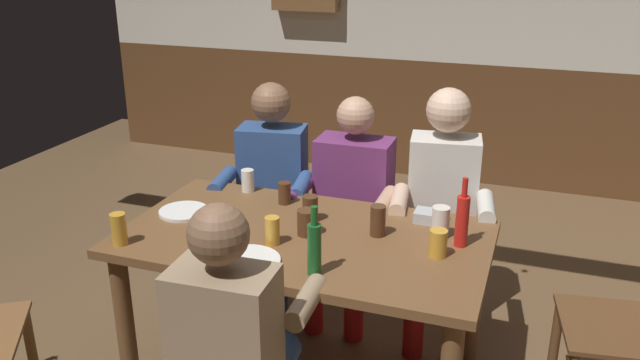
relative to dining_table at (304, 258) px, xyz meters
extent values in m
cube|color=brown|center=(0.00, 2.95, -0.14)|extent=(5.97, 0.12, 0.99)
cube|color=brown|center=(0.00, 0.00, 0.09)|extent=(1.56, 0.88, 0.04)
cylinder|color=brown|center=(-0.70, -0.36, -0.28)|extent=(0.08, 0.08, 0.71)
cylinder|color=brown|center=(-0.70, 0.36, -0.28)|extent=(0.08, 0.08, 0.71)
cylinder|color=brown|center=(0.70, 0.36, -0.28)|extent=(0.08, 0.08, 0.71)
cube|color=#2D4C84|center=(-0.47, 0.74, 0.08)|extent=(0.39, 0.28, 0.52)
sphere|color=brown|center=(-0.47, 0.74, 0.48)|extent=(0.21, 0.21, 0.21)
cylinder|color=#2D4C84|center=(-0.35, 0.62, -0.16)|extent=(0.20, 0.41, 0.13)
cylinder|color=#2D4C84|center=(-0.54, 0.58, -0.16)|extent=(0.20, 0.41, 0.13)
cylinder|color=#2D4C84|center=(-0.31, 0.42, -0.43)|extent=(0.10, 0.10, 0.42)
cylinder|color=#2D4C84|center=(-0.51, 0.39, -0.43)|extent=(0.10, 0.10, 0.42)
cylinder|color=#2D4C84|center=(-0.22, 0.53, 0.11)|extent=(0.13, 0.29, 0.08)
cylinder|color=#2D4C84|center=(-0.63, 0.46, 0.11)|extent=(0.13, 0.29, 0.08)
cube|color=#6B2D66|center=(0.00, 0.74, 0.07)|extent=(0.40, 0.23, 0.50)
sphere|color=tan|center=(0.00, 0.74, 0.45)|extent=(0.19, 0.19, 0.19)
cylinder|color=#AD1919|center=(0.11, 0.60, -0.16)|extent=(0.14, 0.40, 0.13)
cylinder|color=#AD1919|center=(-0.11, 0.59, -0.16)|extent=(0.14, 0.40, 0.13)
cylinder|color=#AD1919|center=(0.11, 0.40, -0.43)|extent=(0.10, 0.10, 0.42)
cylinder|color=#AD1919|center=(-0.10, 0.39, -0.43)|extent=(0.10, 0.10, 0.42)
cylinder|color=tan|center=(0.23, 0.49, 0.10)|extent=(0.08, 0.28, 0.08)
cylinder|color=#6B2D66|center=(-0.22, 0.48, 0.10)|extent=(0.08, 0.28, 0.08)
cube|color=silver|center=(0.47, 0.74, 0.10)|extent=(0.37, 0.27, 0.56)
sphere|color=beige|center=(0.47, 0.74, 0.52)|extent=(0.22, 0.22, 0.22)
cylinder|color=#AD1919|center=(0.59, 0.60, -0.16)|extent=(0.19, 0.44, 0.13)
cylinder|color=#AD1919|center=(0.40, 0.57, -0.16)|extent=(0.19, 0.44, 0.13)
cylinder|color=#AD1919|center=(0.62, 0.39, -0.43)|extent=(0.10, 0.10, 0.42)
cylinder|color=#AD1919|center=(0.43, 0.36, -0.43)|extent=(0.10, 0.10, 0.42)
cylinder|color=silver|center=(0.70, 0.52, 0.13)|extent=(0.12, 0.29, 0.08)
cylinder|color=beige|center=(0.31, 0.46, 0.13)|extent=(0.12, 0.29, 0.08)
cube|color=#997F60|center=(0.00, -0.74, 0.07)|extent=(0.36, 0.24, 0.49)
sphere|color=brown|center=(0.00, -0.74, 0.45)|extent=(0.20, 0.20, 0.20)
cylinder|color=brown|center=(-0.22, -0.50, 0.09)|extent=(0.09, 0.28, 0.08)
cylinder|color=#997F60|center=(0.19, -0.48, 0.09)|extent=(0.09, 0.28, 0.08)
cube|color=brown|center=(1.29, 0.19, -0.19)|extent=(0.50, 0.50, 0.02)
cylinder|color=brown|center=(1.08, 0.35, -0.42)|extent=(0.04, 0.04, 0.44)
cylinder|color=brown|center=(-1.11, -0.50, -0.42)|extent=(0.04, 0.04, 0.44)
cube|color=#B2B7BC|center=(0.48, 0.31, 0.14)|extent=(0.14, 0.10, 0.05)
cylinder|color=white|center=(-0.61, 0.03, 0.12)|extent=(0.23, 0.23, 0.01)
cylinder|color=white|center=(-0.12, -0.32, 0.12)|extent=(0.27, 0.27, 0.01)
cylinder|color=red|center=(0.65, 0.12, 0.22)|extent=(0.05, 0.05, 0.22)
cylinder|color=red|center=(0.65, 0.12, 0.37)|extent=(0.02, 0.02, 0.08)
cylinder|color=#195923|center=(0.16, -0.31, 0.22)|extent=(0.05, 0.05, 0.20)
cylinder|color=#195923|center=(0.16, -0.31, 0.35)|extent=(0.03, 0.03, 0.07)
cylinder|color=white|center=(-0.44, 0.37, 0.17)|extent=(0.06, 0.06, 0.11)
cylinder|color=gold|center=(0.57, -0.01, 0.17)|extent=(0.07, 0.07, 0.11)
cylinder|color=white|center=(0.55, 0.17, 0.18)|extent=(0.08, 0.08, 0.13)
cylinder|color=#4C2D19|center=(0.01, 0.00, 0.17)|extent=(0.08, 0.08, 0.11)
cylinder|color=#4C2D19|center=(0.30, 0.10, 0.18)|extent=(0.07, 0.07, 0.14)
cylinder|color=gold|center=(-0.09, -0.13, 0.17)|extent=(0.06, 0.06, 0.12)
cylinder|color=#4C2D19|center=(-0.21, 0.29, 0.17)|extent=(0.06, 0.06, 0.11)
cylinder|color=gold|center=(-0.69, -0.34, 0.18)|extent=(0.06, 0.06, 0.14)
cylinder|color=#4C2D19|center=(-0.03, 0.14, 0.17)|extent=(0.07, 0.07, 0.12)
camera|label=1|loc=(0.92, -2.36, 1.32)|focal=36.65mm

